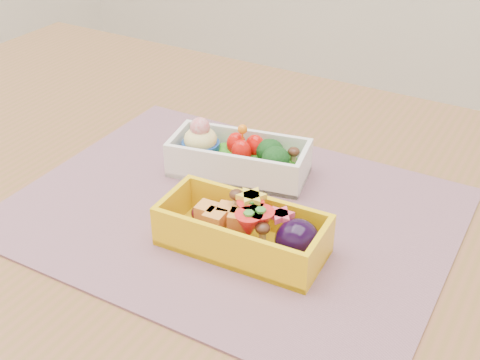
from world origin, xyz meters
The scene contains 4 objects.
table centered at (0.00, 0.00, 0.65)m, with size 1.20×0.80×0.75m.
placemat centered at (0.03, 0.01, 0.75)m, with size 0.45×0.35×0.00m, color #966770.
bento_white centered at (0.00, 0.08, 0.77)m, with size 0.17×0.10×0.06m.
bento_yellow centered at (0.07, -0.04, 0.78)m, with size 0.16×0.08×0.05m.
Camera 1 is at (0.31, -0.46, 1.13)m, focal length 46.75 mm.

